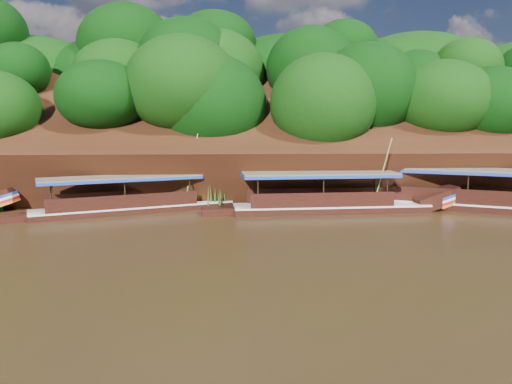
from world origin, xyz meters
TOP-DOWN VIEW (x-y plane):
  - ground at (0.00, 0.00)m, footprint 160.00×160.00m
  - riverbank at (-0.01, 22.73)m, footprint 120.00×30.06m
  - boat_0 at (12.90, 7.19)m, footprint 16.03×9.55m
  - boat_1 at (2.92, 7.67)m, footprint 15.06×3.27m
  - boat_2 at (-9.79, 8.46)m, footprint 14.72×7.43m
  - reeds at (-3.03, 9.49)m, footprint 50.03×2.44m

SIDE VIEW (x-z plane):
  - ground at x=0.00m, z-range 0.00..0.00m
  - boat_2 at x=-9.79m, z-range -2.59..3.67m
  - boat_1 at x=2.92m, z-range -2.06..3.23m
  - boat_0 at x=12.90m, z-range -2.92..4.15m
  - reeds at x=-3.03m, z-range -0.15..1.99m
  - riverbank at x=-0.01m, z-range -7.81..11.59m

